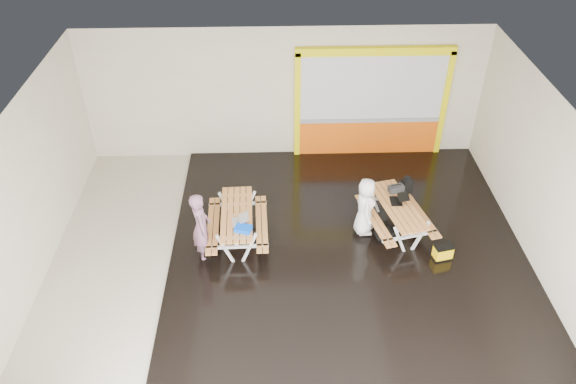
{
  "coord_description": "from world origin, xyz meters",
  "views": [
    {
      "loc": [
        -0.3,
        -8.82,
        8.24
      ],
      "look_at": [
        0.0,
        0.9,
        1.0
      ],
      "focal_mm": 35.24,
      "sensor_mm": 36.0,
      "label": 1
    }
  ],
  "objects_px": {
    "laptop_right": "(399,200)",
    "blue_pouch": "(243,229)",
    "person_left": "(201,227)",
    "backpack": "(407,185)",
    "person_right": "(365,206)",
    "laptop_left": "(240,221)",
    "toolbox": "(396,189)",
    "fluke_bag": "(443,252)",
    "dark_case": "(384,233)",
    "picnic_table_right": "(397,211)",
    "picnic_table_left": "(237,219)"
  },
  "relations": [
    {
      "from": "laptop_left",
      "to": "toolbox",
      "type": "bearing_deg",
      "value": 16.0
    },
    {
      "from": "picnic_table_right",
      "to": "toolbox",
      "type": "bearing_deg",
      "value": 85.59
    },
    {
      "from": "person_right",
      "to": "fluke_bag",
      "type": "xyz_separation_m",
      "value": [
        1.55,
        -0.88,
        -0.56
      ]
    },
    {
      "from": "person_left",
      "to": "backpack",
      "type": "height_order",
      "value": "person_left"
    },
    {
      "from": "dark_case",
      "to": "toolbox",
      "type": "bearing_deg",
      "value": 65.67
    },
    {
      "from": "toolbox",
      "to": "backpack",
      "type": "xyz_separation_m",
      "value": [
        0.32,
        0.32,
        -0.14
      ]
    },
    {
      "from": "person_left",
      "to": "laptop_left",
      "type": "xyz_separation_m",
      "value": [
        0.78,
        0.17,
        0.01
      ]
    },
    {
      "from": "picnic_table_left",
      "to": "person_left",
      "type": "height_order",
      "value": "person_left"
    },
    {
      "from": "toolbox",
      "to": "fluke_bag",
      "type": "relative_size",
      "value": 0.85
    },
    {
      "from": "laptop_left",
      "to": "backpack",
      "type": "bearing_deg",
      "value": 19.11
    },
    {
      "from": "toolbox",
      "to": "blue_pouch",
      "type": "bearing_deg",
      "value": -159.58
    },
    {
      "from": "picnic_table_right",
      "to": "toolbox",
      "type": "height_order",
      "value": "toolbox"
    },
    {
      "from": "picnic_table_right",
      "to": "laptop_left",
      "type": "relative_size",
      "value": 5.46
    },
    {
      "from": "toolbox",
      "to": "dark_case",
      "type": "relative_size",
      "value": 1.0
    },
    {
      "from": "person_left",
      "to": "laptop_left",
      "type": "distance_m",
      "value": 0.8
    },
    {
      "from": "person_right",
      "to": "laptop_right",
      "type": "bearing_deg",
      "value": -74.3
    },
    {
      "from": "laptop_left",
      "to": "fluke_bag",
      "type": "distance_m",
      "value": 4.28
    },
    {
      "from": "picnic_table_right",
      "to": "backpack",
      "type": "height_order",
      "value": "backpack"
    },
    {
      "from": "person_left",
      "to": "backpack",
      "type": "relative_size",
      "value": 3.83
    },
    {
      "from": "backpack",
      "to": "fluke_bag",
      "type": "relative_size",
      "value": 0.97
    },
    {
      "from": "picnic_table_left",
      "to": "toolbox",
      "type": "height_order",
      "value": "toolbox"
    },
    {
      "from": "person_left",
      "to": "laptop_left",
      "type": "height_order",
      "value": "person_left"
    },
    {
      "from": "picnic_table_left",
      "to": "person_right",
      "type": "relative_size",
      "value": 1.41
    },
    {
      "from": "fluke_bag",
      "to": "laptop_right",
      "type": "bearing_deg",
      "value": 126.45
    },
    {
      "from": "picnic_table_right",
      "to": "person_left",
      "type": "distance_m",
      "value": 4.23
    },
    {
      "from": "dark_case",
      "to": "picnic_table_right",
      "type": "bearing_deg",
      "value": 36.27
    },
    {
      "from": "person_left",
      "to": "toolbox",
      "type": "xyz_separation_m",
      "value": [
        4.21,
        1.15,
        0.02
      ]
    },
    {
      "from": "person_right",
      "to": "person_left",
      "type": "bearing_deg",
      "value": 101.36
    },
    {
      "from": "blue_pouch",
      "to": "dark_case",
      "type": "relative_size",
      "value": 0.88
    },
    {
      "from": "picnic_table_left",
      "to": "picnic_table_right",
      "type": "xyz_separation_m",
      "value": [
        3.47,
        0.19,
        -0.01
      ]
    },
    {
      "from": "picnic_table_right",
      "to": "dark_case",
      "type": "xyz_separation_m",
      "value": [
        -0.27,
        -0.2,
        -0.45
      ]
    },
    {
      "from": "laptop_left",
      "to": "picnic_table_right",
      "type": "bearing_deg",
      "value": 8.31
    },
    {
      "from": "laptop_right",
      "to": "backpack",
      "type": "distance_m",
      "value": 0.76
    },
    {
      "from": "picnic_table_right",
      "to": "dark_case",
      "type": "bearing_deg",
      "value": -143.73
    },
    {
      "from": "toolbox",
      "to": "laptop_right",
      "type": "bearing_deg",
      "value": -91.34
    },
    {
      "from": "picnic_table_right",
      "to": "toolbox",
      "type": "distance_m",
      "value": 0.55
    },
    {
      "from": "person_left",
      "to": "laptop_right",
      "type": "xyz_separation_m",
      "value": [
        4.2,
        0.79,
        -0.0
      ]
    },
    {
      "from": "blue_pouch",
      "to": "backpack",
      "type": "distance_m",
      "value": 3.99
    },
    {
      "from": "person_right",
      "to": "toolbox",
      "type": "xyz_separation_m",
      "value": [
        0.76,
        0.55,
        0.05
      ]
    },
    {
      "from": "person_right",
      "to": "picnic_table_left",
      "type": "bearing_deg",
      "value": 94.11
    },
    {
      "from": "backpack",
      "to": "person_right",
      "type": "bearing_deg",
      "value": -141.29
    },
    {
      "from": "laptop_left",
      "to": "dark_case",
      "type": "xyz_separation_m",
      "value": [
        3.12,
        0.29,
        -0.68
      ]
    },
    {
      "from": "picnic_table_left",
      "to": "dark_case",
      "type": "relative_size",
      "value": 5.17
    },
    {
      "from": "laptop_right",
      "to": "backpack",
      "type": "xyz_separation_m",
      "value": [
        0.33,
        0.68,
        -0.12
      ]
    },
    {
      "from": "laptop_right",
      "to": "blue_pouch",
      "type": "relative_size",
      "value": 1.2
    },
    {
      "from": "person_right",
      "to": "blue_pouch",
      "type": "height_order",
      "value": "person_right"
    },
    {
      "from": "person_left",
      "to": "fluke_bag",
      "type": "relative_size",
      "value": 3.71
    },
    {
      "from": "person_right",
      "to": "fluke_bag",
      "type": "distance_m",
      "value": 1.87
    },
    {
      "from": "fluke_bag",
      "to": "dark_case",
      "type": "bearing_deg",
      "value": 145.79
    },
    {
      "from": "fluke_bag",
      "to": "laptop_left",
      "type": "bearing_deg",
      "value": 173.9
    }
  ]
}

